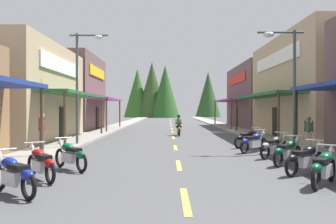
{
  "coord_description": "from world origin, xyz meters",
  "views": [
    {
      "loc": [
        -0.38,
        -0.6,
        2.0
      ],
      "look_at": [
        -0.37,
        25.41,
        1.77
      ],
      "focal_mm": 39.57,
      "sensor_mm": 36.0,
      "label": 1
    }
  ],
  "objects": [
    {
      "name": "storefront_left_far",
      "position": [
        -10.64,
        34.07,
        3.46
      ],
      "size": [
        9.04,
        9.79,
        6.92
      ],
      "color": "brown",
      "rests_on": "ground"
    },
    {
      "name": "motorcycle_parked_left_1",
      "position": [
        -3.93,
        7.89,
        0.49
      ],
      "size": [
        1.63,
        1.54,
        1.04
      ],
      "rotation": [
        0.0,
        0.0,
        2.39
      ],
      "color": "black",
      "rests_on": "ground"
    },
    {
      "name": "motorcycle_parked_left_3",
      "position": [
        -3.55,
        11.45,
        0.49
      ],
      "size": [
        1.5,
        1.67,
        1.04
      ],
      "rotation": [
        0.0,
        0.0,
        2.3
      ],
      "color": "black",
      "rests_on": "ground"
    },
    {
      "name": "motorcycle_parked_right_2",
      "position": [
        3.78,
        10.56,
        0.49
      ],
      "size": [
        1.73,
        1.42,
        1.04
      ],
      "rotation": [
        0.0,
        0.0,
        0.68
      ],
      "color": "black",
      "rests_on": "ground"
    },
    {
      "name": "streetlamp_left",
      "position": [
        -4.98,
        19.38,
        3.96
      ],
      "size": [
        2.07,
        0.3,
        6.06
      ],
      "color": "#474C51",
      "rests_on": "ground"
    },
    {
      "name": "pedestrian_strolling",
      "position": [
        6.45,
        17.31,
        0.95
      ],
      "size": [
        0.39,
        0.53,
        1.64
      ],
      "rotation": [
        0.0,
        0.0,
        0.43
      ],
      "color": "#B2A599",
      "rests_on": "ground"
    },
    {
      "name": "pedestrian_browsing",
      "position": [
        -6.22,
        16.48,
        1.06
      ],
      "size": [
        0.29,
        0.57,
        1.82
      ],
      "rotation": [
        0.0,
        0.0,
        6.2
      ],
      "color": "#333F8C",
      "rests_on": "ground"
    },
    {
      "name": "streetlamp_right",
      "position": [
        4.96,
        15.97,
        3.65
      ],
      "size": [
        2.07,
        0.3,
        5.52
      ],
      "color": "#474C51",
      "rests_on": "ground"
    },
    {
      "name": "rider_cruising_lead",
      "position": [
        0.42,
        26.81,
        0.66
      ],
      "size": [
        0.6,
        2.14,
        1.57
      ],
      "rotation": [
        0.0,
        0.0,
        1.6
      ],
      "color": "black",
      "rests_on": "ground"
    },
    {
      "name": "sidewalk_right",
      "position": [
        5.97,
        34.94,
        0.06
      ],
      "size": [
        2.16,
        99.89,
        0.12
      ],
      "primitive_type": "cube",
      "color": "#9E9991",
      "rests_on": "ground"
    },
    {
      "name": "motorcycle_parked_right_4",
      "position": [
        3.94,
        14.32,
        0.49
      ],
      "size": [
        1.63,
        1.54,
        1.04
      ],
      "rotation": [
        0.0,
        0.0,
        0.75
      ],
      "color": "black",
      "rests_on": "ground"
    },
    {
      "name": "storefront_left_middle",
      "position": [
        -10.02,
        22.59,
        2.99
      ],
      "size": [
        7.81,
        11.56,
        5.97
      ],
      "color": "tan",
      "rests_on": "ground"
    },
    {
      "name": "storefront_right_far",
      "position": [
        10.93,
        39.33,
        3.31
      ],
      "size": [
        9.61,
        13.48,
        6.61
      ],
      "color": "brown",
      "rests_on": "ground"
    },
    {
      "name": "sidewalk_left",
      "position": [
        -5.97,
        34.94,
        0.06
      ],
      "size": [
        2.16,
        99.89,
        0.12
      ],
      "primitive_type": "cube",
      "color": "gray",
      "rests_on": "ground"
    },
    {
      "name": "ground",
      "position": [
        0.0,
        34.94,
        -0.05
      ],
      "size": [
        9.79,
        99.89,
        0.1
      ],
      "primitive_type": "cube",
      "color": "#4C4C4F"
    },
    {
      "name": "motorcycle_parked_right_3",
      "position": [
        3.85,
        12.42,
        0.49
      ],
      "size": [
        1.54,
        1.63,
        1.04
      ],
      "rotation": [
        0.0,
        0.0,
        0.82
      ],
      "color": "black",
      "rests_on": "ground"
    },
    {
      "name": "motorcycle_parked_right_5",
      "position": [
        3.52,
        16.22,
        0.49
      ],
      "size": [
        1.6,
        1.57,
        1.04
      ],
      "rotation": [
        0.0,
        0.0,
        0.77
      ],
      "color": "black",
      "rests_on": "ground"
    },
    {
      "name": "treeline_backdrop",
      "position": [
        -1.44,
        85.54,
        5.95
      ],
      "size": [
        23.07,
        11.42,
        12.9
      ],
      "color": "#2A5523",
      "rests_on": "ground"
    },
    {
      "name": "centerline_dashes",
      "position": [
        0.0,
        36.62,
        0.01
      ],
      "size": [
        0.16,
        72.89,
        0.01
      ],
      "color": "#E0C64C",
      "rests_on": "ground"
    },
    {
      "name": "motorcycle_parked_left_2",
      "position": [
        -3.92,
        9.69,
        0.49
      ],
      "size": [
        1.39,
        1.75,
        1.04
      ],
      "rotation": [
        0.0,
        0.0,
        2.23
      ],
      "color": "black",
      "rests_on": "ground"
    },
    {
      "name": "motorcycle_parked_right_1",
      "position": [
        3.64,
        8.92,
        0.49
      ],
      "size": [
        1.36,
        1.77,
        1.04
      ],
      "rotation": [
        0.0,
        0.0,
        0.93
      ],
      "color": "black",
      "rests_on": "ground"
    },
    {
      "name": "motorcycle_parked_right_6",
      "position": [
        3.75,
        18.2,
        0.49
      ],
      "size": [
        1.81,
        1.31,
        1.04
      ],
      "rotation": [
        0.0,
        0.0,
        0.61
      ],
      "color": "black",
      "rests_on": "ground"
    }
  ]
}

